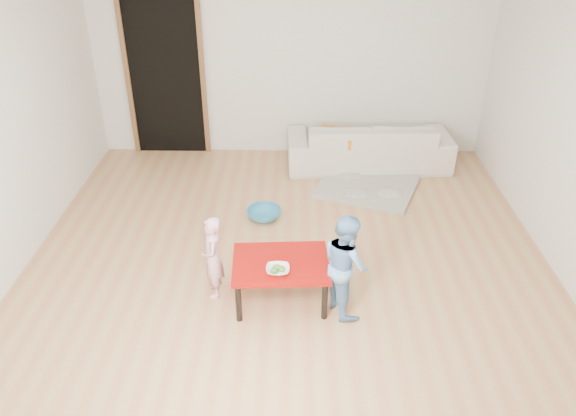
{
  "coord_description": "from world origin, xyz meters",
  "views": [
    {
      "loc": [
        0.06,
        -4.52,
        3.16
      ],
      "look_at": [
        0.0,
        -0.2,
        0.65
      ],
      "focal_mm": 35.0,
      "sensor_mm": 36.0,
      "label": 1
    }
  ],
  "objects_px": {
    "bowl": "(278,270)",
    "basin": "(264,214)",
    "child_blue": "(346,264)",
    "red_table": "(281,281)",
    "child_pink": "(212,258)",
    "sofa": "(368,144)"
  },
  "relations": [
    {
      "from": "child_blue",
      "to": "basin",
      "type": "bearing_deg",
      "value": 4.76
    },
    {
      "from": "child_pink",
      "to": "basin",
      "type": "height_order",
      "value": "child_pink"
    },
    {
      "from": "sofa",
      "to": "basin",
      "type": "distance_m",
      "value": 1.87
    },
    {
      "from": "bowl",
      "to": "red_table",
      "type": "bearing_deg",
      "value": 82.57
    },
    {
      "from": "child_pink",
      "to": "basin",
      "type": "bearing_deg",
      "value": 153.3
    },
    {
      "from": "red_table",
      "to": "child_pink",
      "type": "xyz_separation_m",
      "value": [
        -0.59,
        0.08,
        0.18
      ]
    },
    {
      "from": "red_table",
      "to": "basin",
      "type": "relative_size",
      "value": 2.19
    },
    {
      "from": "child_blue",
      "to": "bowl",
      "type": "bearing_deg",
      "value": 72.75
    },
    {
      "from": "bowl",
      "to": "child_pink",
      "type": "xyz_separation_m",
      "value": [
        -0.57,
        0.23,
        -0.04
      ]
    },
    {
      "from": "bowl",
      "to": "child_blue",
      "type": "height_order",
      "value": "child_blue"
    },
    {
      "from": "child_pink",
      "to": "basin",
      "type": "relative_size",
      "value": 2.09
    },
    {
      "from": "bowl",
      "to": "child_blue",
      "type": "distance_m",
      "value": 0.56
    },
    {
      "from": "sofa",
      "to": "basin",
      "type": "height_order",
      "value": "sofa"
    },
    {
      "from": "red_table",
      "to": "basin",
      "type": "xyz_separation_m",
      "value": [
        -0.22,
        1.37,
        -0.14
      ]
    },
    {
      "from": "child_blue",
      "to": "child_pink",
      "type": "bearing_deg",
      "value": 58.5
    },
    {
      "from": "sofa",
      "to": "red_table",
      "type": "relative_size",
      "value": 2.53
    },
    {
      "from": "bowl",
      "to": "basin",
      "type": "bearing_deg",
      "value": 97.51
    },
    {
      "from": "bowl",
      "to": "basin",
      "type": "xyz_separation_m",
      "value": [
        -0.2,
        1.51,
        -0.37
      ]
    },
    {
      "from": "bowl",
      "to": "sofa",
      "type": "bearing_deg",
      "value": 69.71
    },
    {
      "from": "sofa",
      "to": "basin",
      "type": "relative_size",
      "value": 5.54
    },
    {
      "from": "sofa",
      "to": "red_table",
      "type": "xyz_separation_m",
      "value": [
        -1.04,
        -2.73,
        -0.1
      ]
    },
    {
      "from": "sofa",
      "to": "red_table",
      "type": "bearing_deg",
      "value": 66.7
    }
  ]
}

